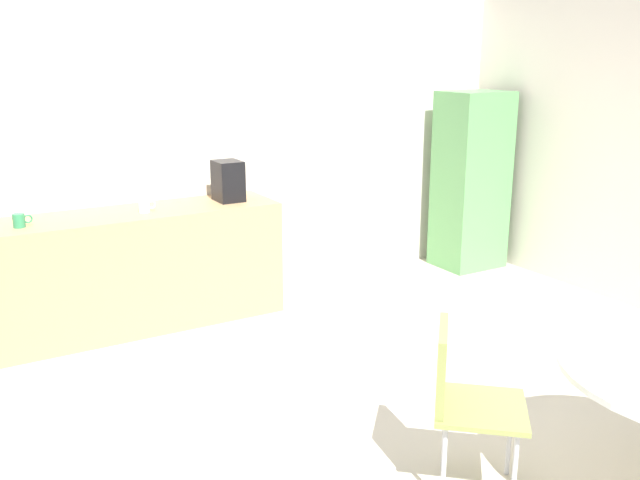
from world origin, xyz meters
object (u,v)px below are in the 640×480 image
Objects in this scene: chair_olive at (460,390)px; mug_red at (227,193)px; coffee_maker at (228,181)px; mug_white at (145,206)px; mug_green at (19,220)px; locker_cabinet at (471,181)px.

mug_red is (0.06, 2.90, 0.43)m from chair_olive.
chair_olive is 2.87m from coffee_maker.
mug_white is 0.86m from mug_green.
mug_green and mug_red have the same top height.
mug_white is at bearing 179.48° from locker_cabinet.
mug_white is at bearing 0.75° from mug_green.
mug_white is (-3.17, 0.03, 0.10)m from locker_cabinet.
locker_cabinet is 5.29× the size of coffee_maker.
coffee_maker is at bearing 5.82° from mug_white.
mug_red is (-2.45, 0.18, 0.10)m from locker_cabinet.
locker_cabinet is 3.71m from chair_olive.
mug_red is (0.72, 0.15, 0.00)m from mug_white.
mug_white is 1.00× the size of mug_red.
locker_cabinet reaches higher than mug_white.
locker_cabinet is at bearing 47.28° from chair_olive.
mug_green is at bearing 179.75° from locker_cabinet.
chair_olive is 6.43× the size of mug_green.
mug_green is 1.59m from mug_red.
mug_white is 0.40× the size of coffee_maker.
locker_cabinet is 13.12× the size of mug_green.
coffee_maker is (1.56, 0.08, 0.11)m from mug_green.
mug_white reaches higher than chair_olive.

